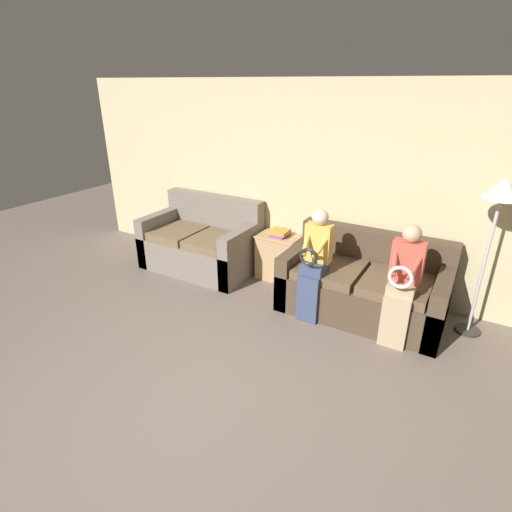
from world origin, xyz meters
TOP-DOWN VIEW (x-y plane):
  - ground_plane at (0.00, 0.00)m, footprint 14.00×14.00m
  - wall_back at (0.00, 3.03)m, footprint 7.86×0.06m
  - couch_main at (0.72, 2.51)m, footprint 1.81×0.96m
  - couch_side at (-1.65, 2.55)m, footprint 1.58×0.94m
  - child_left_seated at (0.25, 2.11)m, footprint 0.29×0.38m
  - child_right_seated at (1.19, 2.11)m, footprint 0.32×0.38m
  - side_shelf at (-0.53, 2.78)m, footprint 0.56×0.40m
  - book_stack at (-0.53, 2.78)m, footprint 0.24×0.27m
  - floor_lamp at (1.85, 2.67)m, footprint 0.35×0.35m

SIDE VIEW (x-z plane):
  - ground_plane at x=0.00m, z-range 0.00..0.00m
  - side_shelf at x=-0.53m, z-range 0.01..0.63m
  - couch_main at x=0.72m, z-range -0.12..0.77m
  - couch_side at x=-1.65m, z-range -0.15..0.85m
  - book_stack at x=-0.53m, z-range 0.62..0.71m
  - child_right_seated at x=1.19m, z-range 0.06..1.32m
  - child_left_seated at x=0.25m, z-range 0.07..1.33m
  - wall_back at x=0.00m, z-range 0.00..2.55m
  - floor_lamp at x=1.85m, z-range 0.60..2.29m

